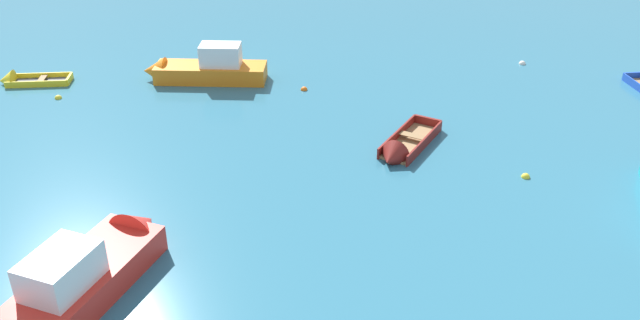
% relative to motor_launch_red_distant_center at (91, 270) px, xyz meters
% --- Properties ---
extents(motor_launch_red_distant_center, '(5.41, 6.73, 2.40)m').
position_rel_motor_launch_red_distant_center_xyz_m(motor_launch_red_distant_center, '(0.00, 0.00, 0.00)').
color(motor_launch_red_distant_center, red).
rests_on(motor_launch_red_distant_center, ground_plane).
extents(rowboat_maroon_back_row_right, '(3.97, 4.14, 1.24)m').
position_rel_motor_launch_red_distant_center_xyz_m(rowboat_maroon_back_row_right, '(11.99, 6.01, -0.45)').
color(rowboat_maroon_back_row_right, '#99754C').
rests_on(rowboat_maroon_back_row_right, ground_plane).
extents(rowboat_yellow_midfield_right, '(3.74, 1.69, 1.13)m').
position_rel_motor_launch_red_distant_center_xyz_m(rowboat_yellow_midfield_right, '(-4.84, 17.97, -0.51)').
color(rowboat_yellow_midfield_right, '#4C4C51').
rests_on(rowboat_yellow_midfield_right, ground_plane).
extents(motor_launch_orange_center, '(6.66, 3.29, 2.26)m').
position_rel_motor_launch_red_distant_center_xyz_m(motor_launch_orange_center, '(4.59, 16.27, -0.01)').
color(motor_launch_orange_center, orange).
rests_on(motor_launch_orange_center, ground_plane).
extents(mooring_buoy_outer_edge, '(0.35, 0.35, 0.35)m').
position_rel_motor_launch_red_distant_center_xyz_m(mooring_buoy_outer_edge, '(9.50, 13.78, -0.66)').
color(mooring_buoy_outer_edge, orange).
rests_on(mooring_buoy_outer_edge, ground_plane).
extents(mooring_buoy_between_boats_left, '(0.35, 0.35, 0.35)m').
position_rel_motor_launch_red_distant_center_xyz_m(mooring_buoy_between_boats_left, '(-2.66, 15.48, -0.66)').
color(mooring_buoy_between_boats_left, yellow).
rests_on(mooring_buoy_between_boats_left, ground_plane).
extents(mooring_buoy_between_boats_right, '(0.34, 0.34, 0.34)m').
position_rel_motor_launch_red_distant_center_xyz_m(mooring_buoy_between_boats_right, '(16.24, 3.12, -0.66)').
color(mooring_buoy_between_boats_right, yellow).
rests_on(mooring_buoy_between_boats_right, ground_plane).
extents(mooring_buoy_trailing, '(0.37, 0.37, 0.37)m').
position_rel_motor_launch_red_distant_center_xyz_m(mooring_buoy_trailing, '(22.21, 14.68, -0.66)').
color(mooring_buoy_trailing, silver).
rests_on(mooring_buoy_trailing, ground_plane).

